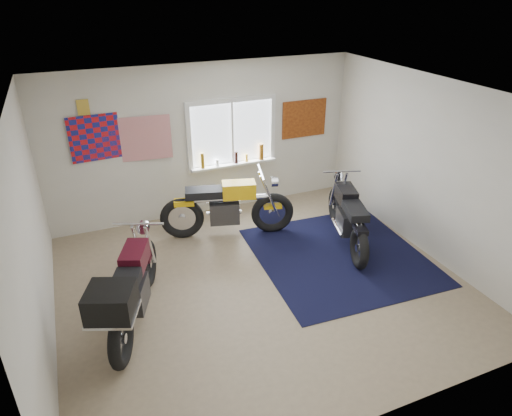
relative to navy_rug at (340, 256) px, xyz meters
name	(u,v)px	position (x,y,z in m)	size (l,w,h in m)	color
ground	(261,283)	(-1.42, -0.16, -0.01)	(5.50, 5.50, 0.00)	#9E896B
room_shell	(261,178)	(-1.42, -0.16, 1.63)	(5.50, 5.50, 5.50)	white
navy_rug	(340,256)	(0.00, 0.00, 0.00)	(2.50, 2.60, 0.01)	black
window_assembly	(232,138)	(-0.92, 2.30, 1.36)	(1.66, 0.17, 1.26)	white
oil_bottles	(239,156)	(-0.83, 2.24, 1.02)	(1.21, 0.09, 0.30)	#876113
flag_display	(83,107)	(-3.32, 2.32, 2.14)	(1.60, 0.10, 1.17)	red
triumph_poster	(304,119)	(0.53, 2.32, 1.54)	(0.90, 0.03, 0.70)	#A54C14
yellow_triumph	(227,208)	(-1.39, 1.34, 0.49)	(2.20, 0.84, 1.13)	black
black_chrome_bike	(347,217)	(0.32, 0.34, 0.46)	(0.85, 2.02, 1.07)	black
maroon_tourer	(130,290)	(-3.24, -0.41, 0.57)	(1.14, 2.12, 1.11)	black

